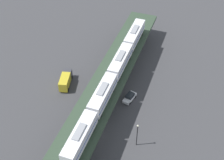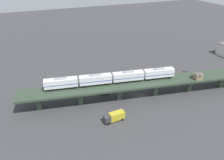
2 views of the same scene
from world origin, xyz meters
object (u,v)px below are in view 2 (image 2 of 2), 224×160
street_car_red (186,73)px  delivery_truck (114,117)px  street_car_black (149,80)px  street_lamp (131,75)px  subway_train (112,78)px  street_car_white (104,91)px  signal_hut (198,75)px

street_car_red → delivery_truck: bearing=-67.9°
street_car_black → street_lamp: size_ratio=0.68×
street_lamp → street_car_red: bearing=84.4°
subway_train → street_car_white: size_ratio=10.41×
subway_train → street_car_black: (-5.29, 20.00, -8.12)m
street_car_white → street_lamp: bearing=102.7°
street_car_white → street_car_black: same height
signal_hut → street_lamp: signal_hut is taller
street_car_black → delivery_truck: 31.10m
signal_hut → street_car_white: (-14.23, -34.57, -7.38)m
signal_hut → street_car_red: size_ratio=0.79×
street_car_white → street_lamp: street_lamp is taller
subway_train → street_car_black: 22.23m
street_car_white → street_car_red: size_ratio=1.00×
street_car_black → delivery_truck: (18.78, -24.77, 0.82)m
subway_train → street_car_red: size_ratio=10.42×
signal_hut → delivery_truck: bearing=-84.5°
subway_train → signal_hut: bearing=73.2°
delivery_truck → street_lamp: 26.96m
signal_hut → delivery_truck: (3.62, -37.45, -6.56)m
street_car_red → delivery_truck: size_ratio=0.65×
subway_train → delivery_truck: (13.50, -4.77, -7.30)m
subway_train → street_lamp: 14.98m
signal_hut → delivery_truck: signal_hut is taller
street_car_black → street_car_red: same height
street_car_red → street_lamp: (-2.75, -28.18, 3.17)m
delivery_truck → street_car_red: bearing=112.1°
signal_hut → street_car_white: signal_hut is taller
street_car_red → street_lamp: 28.49m
street_car_white → delivery_truck: delivery_truck is taller
street_car_black → street_car_red: (0.55, 20.17, 0.00)m
signal_hut → street_car_black: signal_hut is taller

